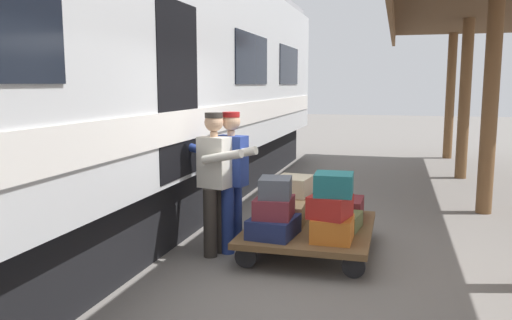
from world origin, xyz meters
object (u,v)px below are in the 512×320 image
at_px(suitcase_navy_fabric, 274,227).
at_px(suitcase_red_plastic, 330,206).
at_px(luggage_cart, 310,229).
at_px(suitcase_cream_canvas, 293,186).
at_px(suitcase_olive_duffel, 338,220).
at_px(suitcase_teal_softside, 334,184).
at_px(suitcase_brown_leather, 292,204).
at_px(suitcase_orange_carryall, 332,229).
at_px(suitcase_maroon_trunk, 342,208).
at_px(suitcase_slate_roller, 275,188).
at_px(train_car, 64,82).
at_px(suitcase_tan_vintage, 283,214).
at_px(porter_by_door, 216,179).
at_px(porter_in_overalls, 230,176).
at_px(suitcase_burgundy_valise, 274,207).

xyz_separation_m(suitcase_navy_fabric, suitcase_red_plastic, (-0.63, 0.01, 0.28)).
xyz_separation_m(luggage_cart, suitcase_cream_canvas, (0.31, -0.52, 0.43)).
distance_m(suitcase_olive_duffel, suitcase_teal_softside, 0.75).
distance_m(suitcase_brown_leather, suitcase_orange_carryall, 1.24).
relative_size(suitcase_maroon_trunk, suitcase_teal_softside, 1.38).
bearing_deg(suitcase_slate_roller, train_car, 2.05).
distance_m(suitcase_teal_softside, suitcase_slate_roller, 0.67).
xyz_separation_m(suitcase_navy_fabric, suitcase_slate_roller, (-0.01, -0.03, 0.45)).
distance_m(suitcase_maroon_trunk, suitcase_tan_vintage, 0.85).
distance_m(suitcase_tan_vintage, suitcase_red_plastic, 0.86).
distance_m(suitcase_navy_fabric, suitcase_slate_roller, 0.45).
relative_size(suitcase_orange_carryall, suitcase_tan_vintage, 0.91).
xyz_separation_m(suitcase_tan_vintage, suitcase_cream_canvas, (-0.02, -0.52, 0.25)).
xyz_separation_m(suitcase_orange_carryall, suitcase_olive_duffel, (-0.00, -0.52, -0.04)).
height_order(suitcase_maroon_trunk, porter_by_door, porter_by_door).
xyz_separation_m(suitcase_tan_vintage, porter_by_door, (0.73, 0.41, 0.48)).
bearing_deg(porter_in_overalls, suitcase_red_plastic, 166.31).
bearing_deg(suitcase_slate_roller, suitcase_brown_leather, -89.39).
bearing_deg(suitcase_maroon_trunk, suitcase_tan_vintage, 38.03).
height_order(suitcase_olive_duffel, suitcase_slate_roller, suitcase_slate_roller).
distance_m(suitcase_burgundy_valise, suitcase_slate_roller, 0.23).
bearing_deg(suitcase_tan_vintage, suitcase_navy_fabric, 90.00).
xyz_separation_m(train_car, suitcase_teal_softside, (-3.27, -0.06, -1.11)).
bearing_deg(suitcase_orange_carryall, porter_by_door, -4.37).
xyz_separation_m(suitcase_brown_leather, suitcase_slate_roller, (-0.01, 1.01, 0.42)).
bearing_deg(train_car, suitcase_brown_leather, -157.03).
relative_size(suitcase_olive_duffel, suitcase_slate_roller, 1.26).
bearing_deg(suitcase_maroon_trunk, porter_in_overalls, 30.23).
bearing_deg(suitcase_burgundy_valise, suitcase_cream_canvas, -91.25).
relative_size(luggage_cart, suitcase_tan_vintage, 3.66).
relative_size(suitcase_brown_leather, suitcase_tan_vintage, 1.15).
distance_m(suitcase_burgundy_valise, suitcase_teal_softside, 0.74).
height_order(suitcase_olive_duffel, suitcase_burgundy_valise, suitcase_burgundy_valise).
bearing_deg(suitcase_maroon_trunk, suitcase_brown_leather, 0.00).
relative_size(suitcase_red_plastic, suitcase_teal_softside, 1.06).
bearing_deg(suitcase_navy_fabric, porter_in_overalls, -25.78).
distance_m(train_car, suitcase_slate_roller, 2.87).
bearing_deg(suitcase_slate_roller, suitcase_orange_carryall, 177.04).
relative_size(suitcase_brown_leather, porter_in_overalls, 0.35).
bearing_deg(train_car, suitcase_slate_roller, -177.95).
distance_m(suitcase_slate_roller, porter_by_door, 0.74).
relative_size(suitcase_brown_leather, porter_by_door, 0.35).
bearing_deg(train_car, suitcase_teal_softside, -178.96).
relative_size(suitcase_orange_carryall, suitcase_teal_softside, 1.16).
height_order(suitcase_olive_duffel, suitcase_red_plastic, suitcase_red_plastic).
xyz_separation_m(suitcase_red_plastic, suitcase_slate_roller, (0.62, -0.04, 0.17)).
height_order(suitcase_orange_carryall, suitcase_teal_softside, suitcase_teal_softside).
height_order(train_car, suitcase_red_plastic, train_car).
bearing_deg(suitcase_red_plastic, suitcase_teal_softside, -167.64).
xyz_separation_m(suitcase_tan_vintage, porter_in_overalls, (0.61, 0.22, 0.48)).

